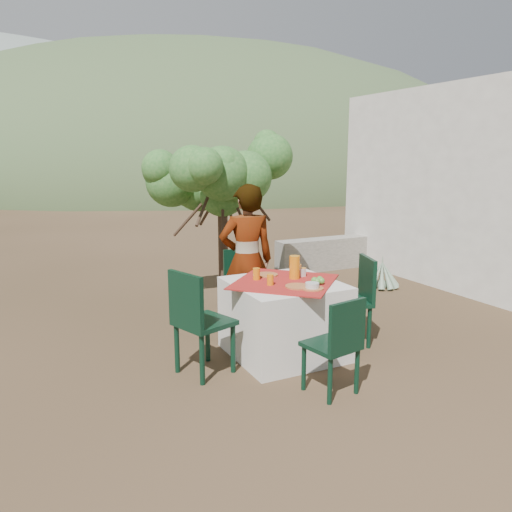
{
  "coord_description": "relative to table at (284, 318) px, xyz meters",
  "views": [
    {
      "loc": [
        -1.69,
        -3.8,
        1.98
      ],
      "look_at": [
        0.56,
        0.76,
        0.95
      ],
      "focal_mm": 35.0,
      "sensor_mm": 36.0,
      "label": 1
    }
  ],
  "objects": [
    {
      "name": "white_bowl",
      "position": [
        0.09,
        -0.37,
        0.42
      ],
      "size": [
        0.13,
        0.13,
        0.05
      ],
      "primitive_type": "cylinder",
      "color": "silver",
      "rests_on": "bowl_plate"
    },
    {
      "name": "hill_near_right",
      "position": [
        11.33,
        35.64,
        -0.38
      ],
      "size": [
        48.0,
        48.0,
        20.0
      ],
      "primitive_type": "ellipsoid",
      "color": "#3F542F",
      "rests_on": "ground"
    },
    {
      "name": "glass_near",
      "position": [
        -0.19,
        -0.07,
        0.43
      ],
      "size": [
        0.06,
        0.06,
        0.1
      ],
      "primitive_type": "cylinder",
      "color": "orange",
      "rests_on": "table"
    },
    {
      "name": "napkin_holder",
      "position": [
        0.26,
        0.08,
        0.42
      ],
      "size": [
        0.07,
        0.04,
        0.08
      ],
      "primitive_type": "cube",
      "rotation": [
        0.0,
        0.0,
        0.06
      ],
      "color": "silver",
      "rests_on": "table"
    },
    {
      "name": "jar_right",
      "position": [
        0.27,
        0.2,
        0.44
      ],
      "size": [
        0.07,
        0.07,
        0.11
      ],
      "primitive_type": "cylinder",
      "color": "orange",
      "rests_on": "table"
    },
    {
      "name": "juice_pitcher",
      "position": [
        0.14,
        0.05,
        0.5
      ],
      "size": [
        0.11,
        0.11,
        0.23
      ],
      "primitive_type": "cylinder",
      "color": "orange",
      "rests_on": "table"
    },
    {
      "name": "stone_wall",
      "position": [
        2.93,
        3.04,
        -0.1
      ],
      "size": [
        2.6,
        0.35,
        0.55
      ],
      "primitive_type": "cube",
      "color": "gray",
      "rests_on": "ground"
    },
    {
      "name": "chair_near",
      "position": [
        -0.04,
        -0.96,
        0.09
      ],
      "size": [
        0.45,
        0.45,
        0.84
      ],
      "rotation": [
        0.0,
        0.0,
        3.32
      ],
      "color": "black",
      "rests_on": "ground"
    },
    {
      "name": "person",
      "position": [
        -0.07,
        0.73,
        0.46
      ],
      "size": [
        0.68,
        0.51,
        1.68
      ],
      "primitive_type": "imported",
      "rotation": [
        0.0,
        0.0,
        2.96
      ],
      "color": "#8C6651",
      "rests_on": "ground"
    },
    {
      "name": "shrub_tree",
      "position": [
        0.17,
        1.9,
        1.2
      ],
      "size": [
        1.7,
        1.67,
        2.0
      ],
      "color": "#433121",
      "rests_on": "ground"
    },
    {
      "name": "fruit_cluster",
      "position": [
        0.24,
        -0.24,
        0.42
      ],
      "size": [
        0.13,
        0.12,
        0.07
      ],
      "color": "#4F9235",
      "rests_on": "table"
    },
    {
      "name": "table",
      "position": [
        0.0,
        0.0,
        0.0
      ],
      "size": [
        1.3,
        1.3,
        0.76
      ],
      "color": "silver",
      "rests_on": "ground"
    },
    {
      "name": "plate_near",
      "position": [
        -0.0,
        -0.25,
        0.39
      ],
      "size": [
        0.24,
        0.24,
        0.01
      ],
      "primitive_type": "cylinder",
      "color": "#925A27",
      "rests_on": "table"
    },
    {
      "name": "guesthouse",
      "position": [
        4.93,
        1.44,
        1.12
      ],
      "size": [
        3.2,
        4.2,
        3.0
      ],
      "primitive_type": "cube",
      "color": "white",
      "rests_on": "ground"
    },
    {
      "name": "bowl_plate",
      "position": [
        0.09,
        -0.37,
        0.39
      ],
      "size": [
        0.22,
        0.22,
        0.01
      ],
      "primitive_type": "cylinder",
      "color": "#925A27",
      "rests_on": "table"
    },
    {
      "name": "jar_left",
      "position": [
        0.28,
        0.09,
        0.43
      ],
      "size": [
        0.06,
        0.06,
        0.09
      ],
      "primitive_type": "cylinder",
      "color": "orange",
      "rests_on": "table"
    },
    {
      "name": "hill_far_right",
      "position": [
        27.33,
        45.64,
        -0.38
      ],
      "size": [
        36.0,
        36.0,
        14.0
      ],
      "primitive_type": "ellipsoid",
      "color": "slate",
      "rests_on": "ground"
    },
    {
      "name": "plate_far",
      "position": [
        -0.05,
        0.29,
        0.39
      ],
      "size": [
        0.23,
        0.23,
        0.01
      ],
      "primitive_type": "cylinder",
      "color": "#925A27",
      "rests_on": "table"
    },
    {
      "name": "chair_right",
      "position": [
        0.84,
        -0.06,
        0.14
      ],
      "size": [
        0.55,
        0.55,
        0.94
      ],
      "rotation": [
        0.0,
        0.0,
        4.39
      ],
      "color": "black",
      "rests_on": "ground"
    },
    {
      "name": "agave",
      "position": [
        2.62,
        1.61,
        -0.19
      ],
      "size": [
        0.54,
        0.54,
        0.58
      ],
      "rotation": [
        0.0,
        0.0,
        -0.39
      ],
      "color": "gray",
      "rests_on": "ground"
    },
    {
      "name": "ground",
      "position": [
        -0.67,
        -0.36,
        -0.38
      ],
      "size": [
        160.0,
        160.0,
        0.0
      ],
      "primitive_type": "plane",
      "color": "#352818",
      "rests_on": "ground"
    },
    {
      "name": "chair_far",
      "position": [
        0.05,
        1.1,
        0.11
      ],
      "size": [
        0.45,
        0.45,
        0.88
      ],
      "rotation": [
        0.0,
        0.0,
        -0.12
      ],
      "color": "black",
      "rests_on": "ground"
    },
    {
      "name": "chair_left",
      "position": [
        -0.95,
        -0.08,
        0.16
      ],
      "size": [
        0.57,
        0.57,
        0.98
      ],
      "rotation": [
        0.0,
        0.0,
        1.9
      ],
      "color": "black",
      "rests_on": "ground"
    },
    {
      "name": "glass_far",
      "position": [
        -0.22,
        0.18,
        0.44
      ],
      "size": [
        0.07,
        0.07,
        0.12
      ],
      "primitive_type": "cylinder",
      "color": "orange",
      "rests_on": "table"
    }
  ]
}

